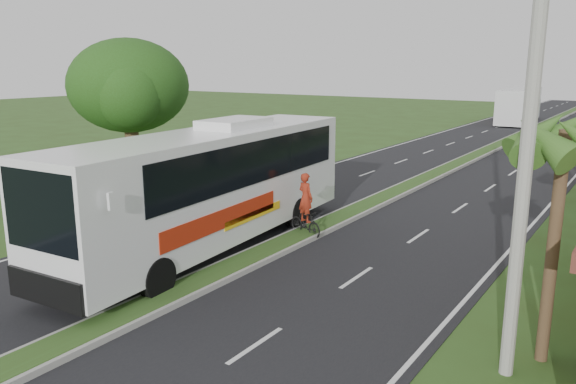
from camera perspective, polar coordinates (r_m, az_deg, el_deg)
The scene contains 11 objects.
ground at distance 15.42m, azimuth -13.95°, elevation -11.49°, with size 180.00×180.00×0.00m, color #2F4619.
road_asphalt at distance 31.74m, azimuth 13.74°, elevation 1.16°, with size 14.00×160.00×0.02m, color black.
median_strip at distance 31.72m, azimuth 13.75°, elevation 1.32°, with size 1.20×160.00×0.18m.
lane_edge_left at distance 34.57m, azimuth 3.29°, elevation 2.43°, with size 0.12×160.00×0.01m, color silver.
lane_edge_right at distance 30.17m, azimuth 25.72°, elevation -0.39°, with size 0.12×160.00×0.01m, color silver.
palm_verge_a at distance 12.45m, azimuth 26.29°, elevation 4.52°, with size 2.40×2.40×5.45m.
shade_tree at distance 29.83m, azimuth -15.98°, elevation 10.03°, with size 6.30×6.00×7.54m.
utility_pole_a at distance 11.46m, azimuth 23.54°, elevation 8.87°, with size 1.60×0.28×11.00m.
coach_bus_main at distance 19.30m, azimuth -7.49°, elevation 1.24°, with size 3.83×13.70×4.37m.
coach_bus_far at distance 66.30m, azimuth 22.45°, elevation 8.32°, with size 3.45×12.74×3.67m.
motorcyclist at distance 20.74m, azimuth 1.78°, elevation -2.08°, with size 1.69×0.92×2.40m.
Camera 1 is at (10.63, -9.25, 6.27)m, focal length 35.00 mm.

